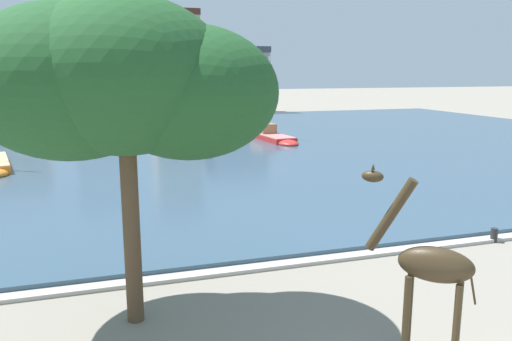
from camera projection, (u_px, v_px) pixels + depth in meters
The scene contains 11 objects.
harbor_water at pixel (166, 145), 40.28m from camera, with size 84.35×52.28×0.26m, color #334C60.
quay_edge_coping at pixel (281, 265), 15.63m from camera, with size 84.35×0.50×0.12m, color #ADA89E.
giraffe_statue at pixel (429, 267), 10.09m from camera, with size 1.95×1.86×4.12m.
sailboat_navy at pixel (18, 131), 47.79m from camera, with size 3.89×9.54×5.77m.
sailboat_red at pixel (269, 136), 42.69m from camera, with size 2.67×9.35×7.13m.
shade_tree at pixel (122, 83), 11.24m from camera, with size 6.90×5.02×7.64m.
mooring_bollard at pixel (494, 235), 17.82m from camera, with size 0.24×0.24×0.50m, color #232326.
townhouse_tall_gabled at pixel (14, 78), 64.40m from camera, with size 7.42×6.56×10.08m.
townhouse_corner_house at pixel (98, 68), 65.10m from camera, with size 6.61×5.90×12.49m.
townhouse_wide_warehouse at pixel (174, 63), 67.86m from camera, with size 6.13×6.67×13.79m.
townhouse_end_terrace at pixel (235, 80), 70.57m from camera, with size 8.17×7.25×9.15m.
Camera 1 is at (-5.22, -5.72, 5.98)m, focal length 35.35 mm.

